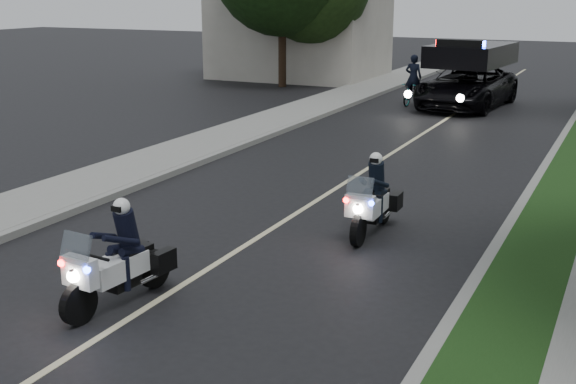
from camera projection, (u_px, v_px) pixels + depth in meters
name	position (u px, v px, depth m)	size (l,w,h in m)	color
ground	(183.00, 285.00, 11.37)	(120.00, 120.00, 0.00)	black
curb_right	(544.00, 169.00, 18.32)	(0.20, 60.00, 0.15)	gray
grass_verge	(573.00, 172.00, 18.03)	(1.20, 60.00, 0.16)	#193814
curb_left	(254.00, 141.00, 21.74)	(0.20, 60.00, 0.15)	gray
sidewalk_left	(222.00, 138.00, 22.20)	(2.00, 60.00, 0.16)	gray
building_far	(300.00, 8.00, 37.19)	(8.00, 6.00, 7.00)	#A8A396
lane_marking	(387.00, 157.00, 20.05)	(0.12, 50.00, 0.01)	#BFB78C
police_moto_left	(121.00, 304.00, 10.69)	(0.65, 1.86, 1.58)	silver
police_moto_right	(371.00, 233.00, 13.76)	(0.63, 1.81, 1.54)	silver
police_suv	(465.00, 107.00, 28.43)	(2.69, 5.81, 2.82)	black
bicycle	(412.00, 105.00, 29.02)	(0.57, 1.64, 0.86)	black
cyclist	(412.00, 105.00, 29.02)	(0.64, 0.42, 1.77)	black
tree_left_near	(311.00, 85.00, 34.97)	(5.39, 5.39, 8.99)	#1D3913
tree_left_far	(282.00, 87.00, 34.39)	(6.36, 6.36, 10.61)	black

